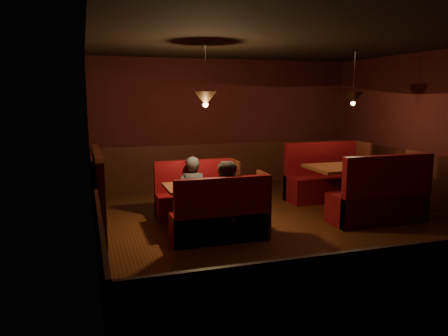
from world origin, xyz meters
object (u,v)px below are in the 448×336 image
object	(u,v)px
diner_a	(192,177)
diner_b	(230,188)
second_table	(349,177)
second_bench_far	(325,181)
main_table	(207,194)
main_bench_near	(222,220)
second_bench_near	(381,201)
main_bench_far	(197,198)

from	to	relation	value
diner_a	diner_b	xyz separation A→B (m)	(0.25, -1.31, 0.05)
second_table	second_bench_far	size ratio (longest dim) A/B	0.90
second_table	diner_a	xyz separation A→B (m)	(-2.83, 0.48, 0.09)
main_table	main_bench_near	distance (m)	0.77
main_bench_near	second_table	xyz separation A→B (m)	(2.74, 0.94, 0.31)
second_table	second_bench_near	xyz separation A→B (m)	(0.03, -0.88, -0.25)
second_table	main_bench_near	bearing A→B (deg)	-161.14
diner_a	diner_b	world-z (taller)	diner_b
second_bench_far	second_bench_near	size ratio (longest dim) A/B	1.00
main_table	second_bench_far	xyz separation A→B (m)	(2.79, 1.08, -0.16)
second_bench_near	second_table	bearing A→B (deg)	92.20
main_bench_near	second_bench_far	world-z (taller)	second_bench_far
diner_a	main_bench_far	bearing A→B (deg)	-134.65
main_bench_far	second_table	bearing A→B (deg)	-10.99
second_bench_near	diner_b	xyz separation A→B (m)	(-2.62, 0.05, 0.38)
main_bench_near	second_table	bearing A→B (deg)	18.86
second_bench_far	second_bench_near	world-z (taller)	same
second_table	second_bench_far	distance (m)	0.92
main_bench_far	main_bench_near	distance (m)	1.47
main_bench_near	diner_a	xyz separation A→B (m)	(-0.09, 1.42, 0.40)
second_bench_far	diner_b	bearing A→B (deg)	-146.82
main_table	second_table	size ratio (longest dim) A/B	0.88
second_bench_near	diner_b	distance (m)	2.65
main_bench_far	second_bench_far	size ratio (longest dim) A/B	0.87
diner_a	diner_b	bearing A→B (deg)	116.77
diner_b	main_bench_far	bearing A→B (deg)	76.65
main_bench_near	second_bench_near	size ratio (longest dim) A/B	0.87
second_bench_near	second_bench_far	bearing A→B (deg)	90.00
main_bench_near	second_bench_near	xyz separation A→B (m)	(2.78, 0.06, 0.06)
second_bench_near	diner_b	size ratio (longest dim) A/B	1.08
diner_b	main_table	bearing A→B (deg)	85.41
main_bench_near	main_bench_far	bearing A→B (deg)	90.00
second_bench_far	diner_a	bearing A→B (deg)	-172.10
main_bench_far	diner_a	bearing A→B (deg)	-150.79
main_bench_far	diner_b	world-z (taller)	diner_b
main_bench_far	diner_b	bearing A→B (deg)	-83.34
main_bench_near	second_bench_near	world-z (taller)	second_bench_near
diner_a	diner_b	distance (m)	1.34
diner_a	main_table	bearing A→B (deg)	112.23
second_bench_far	second_table	bearing A→B (deg)	-92.20
diner_a	second_table	bearing A→B (deg)	-173.56
second_bench_near	main_bench_near	bearing A→B (deg)	-178.84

